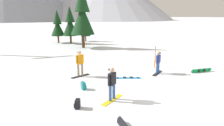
{
  "coord_description": "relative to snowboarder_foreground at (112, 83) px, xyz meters",
  "views": [
    {
      "loc": [
        -5.97,
        -7.3,
        4.18
      ],
      "look_at": [
        -1.22,
        4.32,
        1.0
      ],
      "focal_mm": 30.2,
      "sensor_mm": 36.0,
      "label": 1
    }
  ],
  "objects": [
    {
      "name": "ground_plane",
      "position": [
        2.64,
        -0.86,
        -0.9
      ],
      "size": [
        800.0,
        800.0,
        0.0
      ],
      "primitive_type": "plane",
      "color": "silver"
    },
    {
      "name": "snowboarder_foreground",
      "position": [
        0.0,
        0.0,
        0.0
      ],
      "size": [
        1.47,
        1.09,
        1.71
      ],
      "color": "yellow",
      "rests_on": "ground_plane"
    },
    {
      "name": "snowboarder_midground",
      "position": [
        4.85,
        2.94,
        -0.03
      ],
      "size": [
        1.42,
        1.15,
        1.66
      ],
      "color": "black",
      "rests_on": "ground_plane"
    },
    {
      "name": "snowboarder_background",
      "position": [
        -0.6,
        4.44,
        0.07
      ],
      "size": [
        1.46,
        0.78,
        1.82
      ],
      "color": "black",
      "rests_on": "ground_plane"
    },
    {
      "name": "loose_snowboard_far_spare",
      "position": [
        2.32,
        2.78,
        -0.88
      ],
      "size": [
        1.79,
        0.92,
        0.09
      ],
      "color": "#1E8CD8",
      "rests_on": "ground_plane"
    },
    {
      "name": "loose_snowboard_near_left",
      "position": [
        8.1,
        1.92,
        -0.76
      ],
      "size": [
        1.86,
        0.25,
        0.28
      ],
      "color": "#19B259",
      "rests_on": "ground_plane"
    },
    {
      "name": "backpack_black",
      "position": [
        -1.81,
        -0.2,
        -0.69
      ],
      "size": [
        0.35,
        0.37,
        0.47
      ],
      "color": "black",
      "rests_on": "ground_plane"
    },
    {
      "name": "backpack_teal",
      "position": [
        -1.0,
        1.96,
        -0.69
      ],
      "size": [
        0.3,
        0.35,
        0.47
      ],
      "color": "#1E7A7F",
      "rests_on": "ground_plane"
    },
    {
      "name": "trail_marker_pole",
      "position": [
        5.57,
        4.36,
        -0.01
      ],
      "size": [
        0.06,
        0.06,
        1.78
      ],
      "primitive_type": "cylinder",
      "color": "orange",
      "rests_on": "ground_plane"
    },
    {
      "name": "pine_tree_broad",
      "position": [
        4.46,
        22.48,
        1.29
      ],
      "size": [
        1.57,
        1.57,
        4.01
      ],
      "color": "#472D19",
      "rests_on": "ground_plane"
    },
    {
      "name": "pine_tree_tall",
      "position": [
        1.69,
        20.68,
        2.16
      ],
      "size": [
        2.26,
        2.26,
        5.61
      ],
      "color": "#472D19",
      "rests_on": "ground_plane"
    },
    {
      "name": "pine_tree_twin",
      "position": [
        2.53,
        16.26,
        3.5
      ],
      "size": [
        3.06,
        3.06,
        8.07
      ],
      "color": "#472D19",
      "rests_on": "ground_plane"
    },
    {
      "name": "pine_tree_young",
      "position": [
        0.04,
        22.31,
        1.86
      ],
      "size": [
        2.08,
        2.08,
        5.06
      ],
      "color": "#472D19",
      "rests_on": "ground_plane"
    }
  ]
}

